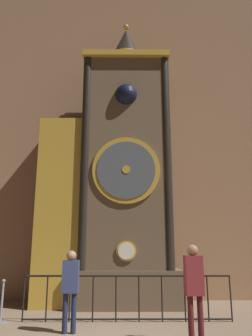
% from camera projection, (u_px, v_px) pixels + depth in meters
% --- Properties ---
extents(cathedral_back_wall, '(24.00, 0.32, 14.04)m').
position_uv_depth(cathedral_back_wall, '(111.00, 109.00, 12.78)').
color(cathedral_back_wall, '#936B4C').
rests_on(cathedral_back_wall, ground_plane).
extents(clock_tower, '(4.47, 1.81, 9.76)m').
position_uv_depth(clock_tower, '(113.00, 178.00, 10.72)').
color(clock_tower, brown).
rests_on(clock_tower, ground_plane).
extents(railing_fence, '(5.09, 0.05, 1.08)m').
position_uv_depth(railing_fence, '(127.00, 295.00, 7.98)').
color(railing_fence, black).
rests_on(railing_fence, ground_plane).
extents(visitor_near, '(0.34, 0.22, 1.67)m').
position_uv_depth(visitor_near, '(71.00, 283.00, 6.99)').
color(visitor_near, '#1B213A').
rests_on(visitor_near, ground_plane).
extents(visitor_far, '(0.35, 0.24, 1.79)m').
position_uv_depth(visitor_far, '(194.00, 283.00, 6.22)').
color(visitor_far, '#461518').
rests_on(visitor_far, ground_plane).
extents(stanchion_post, '(0.28, 0.28, 0.98)m').
position_uv_depth(stanchion_post, '(1.00, 308.00, 7.83)').
color(stanchion_post, gray).
rests_on(stanchion_post, ground_plane).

